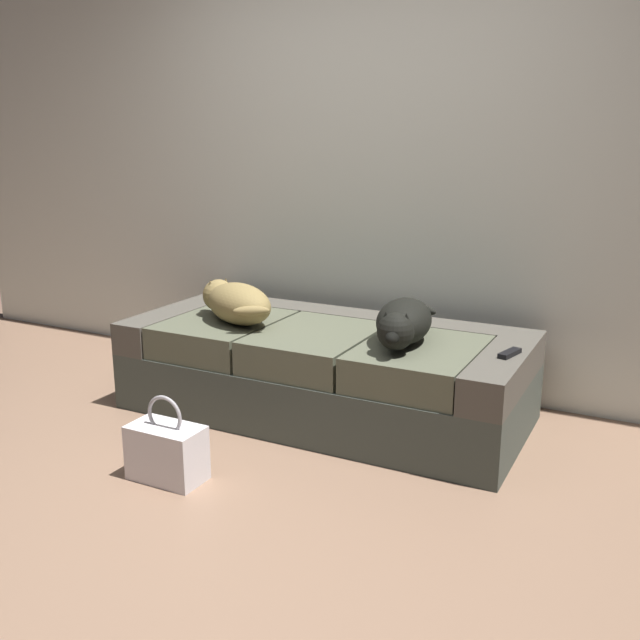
% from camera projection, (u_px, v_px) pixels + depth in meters
% --- Properties ---
extents(ground_plane, '(10.00, 10.00, 0.00)m').
position_uv_depth(ground_plane, '(194.00, 510.00, 2.78)').
color(ground_plane, '#866650').
extents(back_wall, '(6.40, 0.10, 2.80)m').
position_uv_depth(back_wall, '(377.00, 140.00, 3.96)').
color(back_wall, silver).
rests_on(back_wall, ground).
extents(couch, '(2.06, 0.91, 0.47)m').
position_uv_depth(couch, '(324.00, 371.00, 3.70)').
color(couch, '#3E463F').
rests_on(couch, ground).
extents(dog_tan, '(0.59, 0.44, 0.21)m').
position_uv_depth(dog_tan, '(235.00, 302.00, 3.72)').
color(dog_tan, olive).
rests_on(dog_tan, couch).
extents(dog_dark, '(0.33, 0.60, 0.21)m').
position_uv_depth(dog_dark, '(403.00, 322.00, 3.32)').
color(dog_dark, black).
rests_on(dog_dark, couch).
extents(tv_remote, '(0.08, 0.16, 0.02)m').
position_uv_depth(tv_remote, '(510.00, 353.00, 3.17)').
color(tv_remote, black).
rests_on(tv_remote, couch).
extents(handbag, '(0.32, 0.18, 0.38)m').
position_uv_depth(handbag, '(167.00, 451.00, 3.00)').
color(handbag, silver).
rests_on(handbag, ground).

